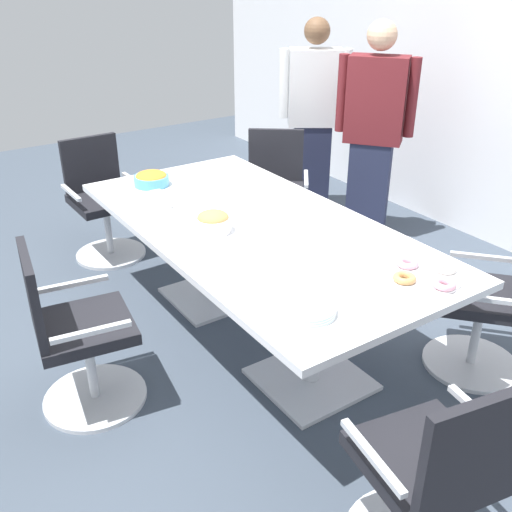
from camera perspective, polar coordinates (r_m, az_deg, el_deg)
The scene contains 14 objects.
ground_plane at distance 3.71m, azimuth 0.00°, elevation -7.67°, with size 10.00×10.00×0.01m, color #3D4754.
conference_table at distance 3.40m, azimuth 0.00°, elevation 1.13°, with size 2.40×1.20×0.75m.
office_chair_0 at distance 4.72m, azimuth 1.81°, elevation 5.81°, with size 0.76×0.76×0.91m.
office_chair_1 at distance 4.69m, azimuth -14.67°, elevation 4.78°, with size 0.55×0.55×0.91m.
office_chair_2 at distance 3.10m, azimuth -17.18°, elevation -7.66°, with size 0.61×0.61×0.91m.
office_chair_3 at distance 2.37m, azimuth 16.84°, elevation -20.24°, with size 0.63×0.63×0.91m.
office_chair_4 at distance 3.47m, azimuth 21.99°, elevation -4.53°, with size 0.76×0.76×0.91m.
person_standing_0 at distance 5.28m, azimuth 5.60°, elevation 13.34°, with size 0.43×0.55×1.69m.
person_standing_1 at distance 4.76m, azimuth 11.33°, elevation 11.73°, with size 0.53×0.44×1.72m.
snack_bowl_chips_orange at distance 4.00m, azimuth -10.14°, elevation 7.43°, with size 0.23×0.23×0.10m.
snack_bowl_cookies at distance 3.24m, azimuth -4.19°, elevation 3.34°, with size 0.20×0.20×0.12m.
donut_platter at distance 2.88m, azimuth 16.11°, elevation -1.79°, with size 0.35×0.34×0.04m.
plate_stack at distance 2.51m, azimuth 5.10°, elevation -5.21°, with size 0.24×0.24×0.04m.
napkin_pile at distance 3.61m, azimuth -9.86°, elevation 5.25°, with size 0.15×0.15×0.09m, color white.
Camera 1 is at (2.54, -1.70, 2.10)m, focal length 41.14 mm.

